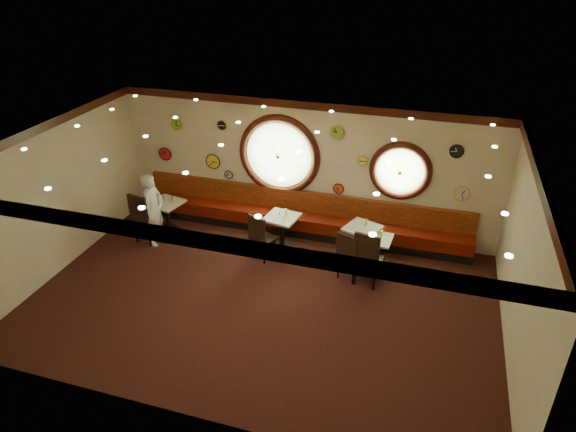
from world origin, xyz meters
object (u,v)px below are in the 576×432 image
Objects in this scene: chair_c at (349,253)px; condiment_b_salt at (280,213)px; chair_d at (368,255)px; condiment_d_salt at (375,236)px; waiter at (154,210)px; condiment_d_pepper at (377,237)px; table_a at (167,213)px; table_b at (282,228)px; condiment_c_salt at (362,223)px; chair_a at (143,215)px; condiment_c_bottle at (366,222)px; condiment_b_pepper at (283,217)px; condiment_d_bottle at (382,234)px; condiment_a_bottle at (172,199)px; condiment_a_salt at (164,198)px; condiment_b_bottle at (286,212)px; chair_b at (260,234)px; condiment_a_pepper at (169,200)px; table_c at (362,238)px; condiment_c_pepper at (364,227)px; table_d at (376,248)px.

chair_c is 6.50× the size of condiment_b_salt.
condiment_b_salt is (-2.17, 0.99, 0.12)m from chair_d.
condiment_d_salt is at bearing -5.93° from condiment_b_salt.
waiter is (-4.56, 0.18, 0.23)m from chair_c.
condiment_d_pepper is at bearing -83.46° from waiter.
table_a is 1.02× the size of table_b.
condiment_c_salt is at bearing -78.55° from waiter.
chair_a reaches higher than condiment_c_bottle.
condiment_b_pepper is 0.59× the size of condiment_d_bottle.
chair_a reaches higher than chair_c.
condiment_b_salt is at bearing 3.18° from table_a.
condiment_a_bottle is 1.01× the size of condiment_d_bottle.
waiter reaches higher than chair_c.
chair_a reaches higher than condiment_a_salt.
condiment_a_salt is 1.23× the size of condiment_b_pepper.
table_b is 5.53× the size of condiment_b_bottle.
chair_b is 7.18× the size of condiment_d_pepper.
condiment_d_bottle is (0.08, 0.10, 0.03)m from condiment_d_pepper.
table_b is at bearing 1.63° from condiment_a_pepper.
condiment_b_bottle is 2.22m from condiment_d_bottle.
condiment_b_pepper is (-1.76, -0.14, 0.34)m from table_c.
chair_a reaches higher than condiment_c_pepper.
chair_d is at bearing -100.77° from condiment_d_bottle.
condiment_c_pepper is 0.16m from condiment_c_bottle.
table_b is 4.89× the size of condiment_c_bottle.
chair_b reaches higher than table_b.
chair_a is at bearing -100.73° from condiment_a_salt.
condiment_b_salt is at bearing 1.55° from condiment_a_salt.
table_c is 1.93m from condiment_b_salt.
condiment_b_pepper is (-1.65, 0.78, 0.19)m from chair_c.
condiment_c_salt is at bearing 119.65° from condiment_c_pepper.
table_a is at bearing -166.91° from condiment_a_bottle.
condiment_b_bottle reaches higher than condiment_a_pepper.
waiter reaches higher than chair_a.
condiment_b_bottle is at bearing 171.20° from condiment_d_pepper.
condiment_c_bottle is (0.01, 0.15, 0.04)m from condiment_c_pepper.
table_a is 0.34m from condiment_a_pepper.
chair_a is at bearing -174.02° from condiment_d_pepper.
table_b is 1.18× the size of chair_b.
condiment_b_bottle is (-1.74, -0.04, 0.04)m from condiment_c_salt.
condiment_b_salt reaches higher than condiment_d_salt.
chair_c is (4.58, -0.76, 0.15)m from table_a.
waiter is at bearing -174.19° from table_d.
condiment_b_salt reaches higher than condiment_c_pepper.
condiment_b_salt is 1.95m from condiment_c_bottle.
condiment_c_pepper is 0.05× the size of waiter.
condiment_c_pepper is at bearing -80.26° from waiter.
condiment_c_salt is (1.87, 0.11, -0.01)m from condiment_b_salt.
condiment_c_salt reaches higher than table_c.
condiment_c_pepper is 0.56× the size of condiment_d_bottle.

